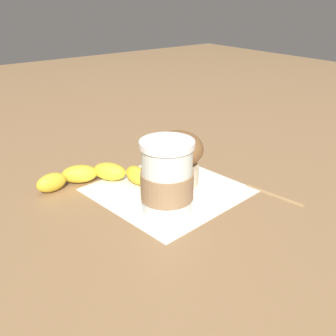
# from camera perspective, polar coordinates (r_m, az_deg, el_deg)

# --- Properties ---
(ground_plane) EXTENTS (3.00, 3.00, 0.00)m
(ground_plane) POSITION_cam_1_polar(r_m,az_deg,el_deg) (0.71, 0.00, -3.27)
(ground_plane) COLOR #936D47
(paper_napkin) EXTENTS (0.26, 0.26, 0.00)m
(paper_napkin) POSITION_cam_1_polar(r_m,az_deg,el_deg) (0.71, 0.00, -3.22)
(paper_napkin) COLOR white
(paper_napkin) RESTS_ON ground_plane
(coffee_cup) EXTENTS (0.09, 0.09, 0.12)m
(coffee_cup) POSITION_cam_1_polar(r_m,az_deg,el_deg) (0.62, -0.14, -1.56)
(coffee_cup) COLOR silver
(coffee_cup) RESTS_ON paper_napkin
(muffin) EXTENTS (0.09, 0.09, 0.10)m
(muffin) POSITION_cam_1_polar(r_m,az_deg,el_deg) (0.71, 1.39, 1.76)
(muffin) COLOR beige
(muffin) RESTS_ON paper_napkin
(banana) EXTENTS (0.13, 0.18, 0.03)m
(banana) POSITION_cam_1_polar(r_m,az_deg,el_deg) (0.74, -10.58, -1.02)
(banana) COLOR gold
(banana) RESTS_ON paper_napkin
(wooden_stirrer) EXTENTS (0.11, 0.02, 0.00)m
(wooden_stirrer) POSITION_cam_1_polar(r_m,az_deg,el_deg) (0.72, 15.09, -3.79)
(wooden_stirrer) COLOR tan
(wooden_stirrer) RESTS_ON ground_plane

